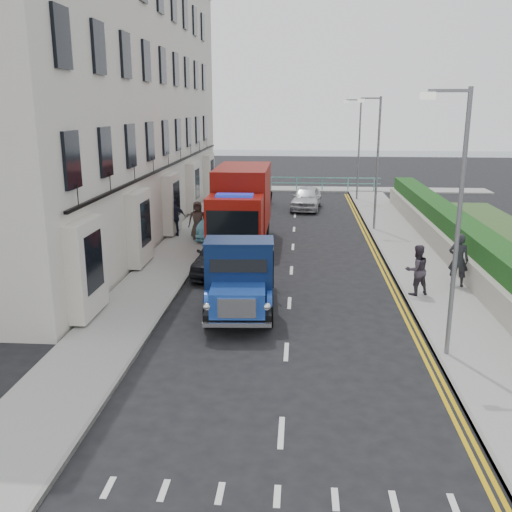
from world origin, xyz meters
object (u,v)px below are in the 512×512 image
at_px(lamp_near, 455,211).
at_px(lamp_mid, 375,156).
at_px(bedford_lorry, 240,282).
at_px(parked_car_front, 222,254).
at_px(lamp_far, 357,143).
at_px(red_lorry, 241,205).
at_px(pedestrian_east_near, 458,260).

xyz_separation_m(lamp_near, lamp_mid, (0.00, 16.00, 0.00)).
distance_m(bedford_lorry, parked_car_front, 5.09).
relative_size(lamp_far, red_lorry, 0.98).
distance_m(red_lorry, parked_car_front, 4.64).
bearing_deg(lamp_far, bedford_lorry, -103.81).
xyz_separation_m(bedford_lorry, parked_car_front, (-1.25, 4.92, -0.40)).
xyz_separation_m(lamp_near, pedestrian_east_near, (1.92, 6.07, -2.89)).
relative_size(lamp_mid, bedford_lorry, 1.28).
relative_size(lamp_near, lamp_mid, 1.00).
relative_size(lamp_mid, lamp_far, 1.00).
bearing_deg(pedestrian_east_near, lamp_far, -61.47).
height_order(lamp_far, bedford_lorry, lamp_far).
relative_size(bedford_lorry, pedestrian_east_near, 2.77).
height_order(lamp_far, red_lorry, lamp_far).
height_order(parked_car_front, pedestrian_east_near, pedestrian_east_near).
xyz_separation_m(red_lorry, pedestrian_east_near, (8.57, -5.96, -0.88)).
height_order(lamp_near, bedford_lorry, lamp_near).
xyz_separation_m(lamp_mid, lamp_far, (0.00, 10.00, 0.00)).
bearing_deg(pedestrian_east_near, red_lorry, -11.81).
bearing_deg(lamp_near, lamp_mid, 90.00).
xyz_separation_m(lamp_far, red_lorry, (-6.65, -13.97, -2.02)).
relative_size(parked_car_front, pedestrian_east_near, 2.25).
height_order(lamp_mid, parked_car_front, lamp_mid).
relative_size(lamp_mid, pedestrian_east_near, 3.55).
xyz_separation_m(lamp_far, parked_car_front, (-6.99, -18.44, -3.24)).
relative_size(bedford_lorry, red_lorry, 0.77).
bearing_deg(bedford_lorry, lamp_mid, 62.93).
bearing_deg(parked_car_front, lamp_near, -41.92).
bearing_deg(bedford_lorry, parked_car_front, 100.39).
bearing_deg(red_lorry, parked_car_front, -94.60).
distance_m(parked_car_front, pedestrian_east_near, 9.04).
relative_size(lamp_near, red_lorry, 0.98).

